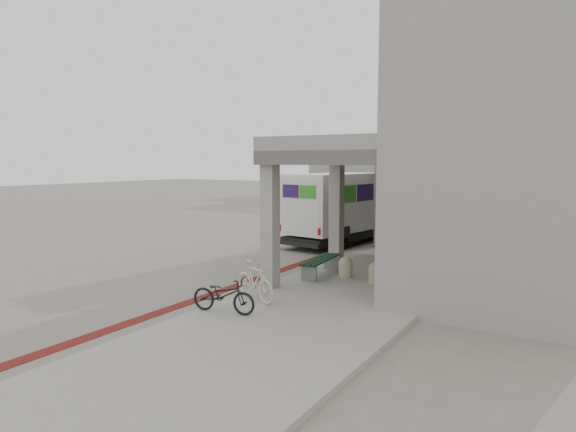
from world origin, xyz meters
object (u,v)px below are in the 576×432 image
Objects in this scene: utility_cabinet at (448,242)px; bicycle_black at (224,295)px; bicycle_cream at (255,281)px; bench at (320,263)px; fedex_truck at (346,205)px.

utility_cabinet is 0.64× the size of bicycle_black.
bicycle_cream is (-2.50, -8.27, -0.02)m from utility_cabinet.
utility_cabinet is 9.80m from bicycle_black.
bench is 1.35× the size of bicycle_cream.
bench is at bearing -128.24° from utility_cabinet.
bicycle_black is (-0.10, -4.40, 0.05)m from bench.
utility_cabinet is at bearing 58.92° from bench.
fedex_truck is 7.22× the size of utility_cabinet.
fedex_truck is 4.64× the size of bicycle_black.
bicycle_cream is (2.20, -9.95, -0.97)m from fedex_truck.
bench is 1.37× the size of bicycle_black.
bench is (2.30, -6.75, -1.09)m from fedex_truck.
fedex_truck is at bearing 147.48° from utility_cabinet.
bicycle_cream reaches higher than bicycle_black.
utility_cabinet reaches higher than bench.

